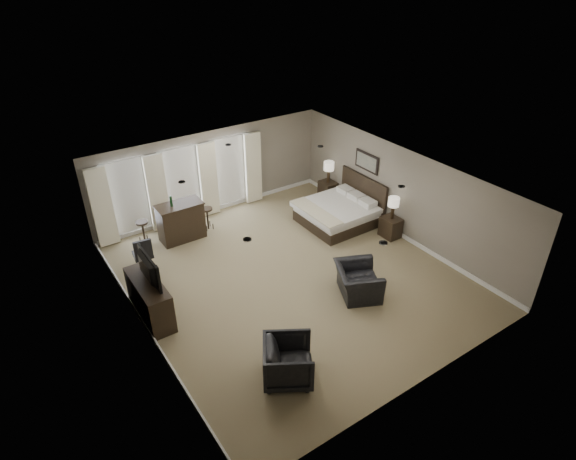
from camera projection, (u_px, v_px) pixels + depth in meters
room at (290, 232)px, 11.57m from camera, size 7.60×8.60×2.64m
window_bay at (183, 185)px, 14.06m from camera, size 5.25×0.20×2.30m
bed at (335, 205)px, 14.17m from camera, size 2.04×1.95×1.30m
nightstand_near at (391, 227)px, 13.75m from camera, size 0.45×0.54×0.59m
nightstand_far at (328, 190)px, 15.81m from camera, size 0.45×0.54×0.59m
lamp_near at (393, 208)px, 13.43m from camera, size 0.32×0.32×0.65m
lamp_far at (329, 172)px, 15.48m from camera, size 0.34×0.34×0.70m
wall_art at (367, 162)px, 14.14m from camera, size 0.04×0.96×0.56m
dresser at (150, 299)px, 10.69m from camera, size 0.53×1.65×0.96m
tv at (146, 279)px, 10.40m from camera, size 0.67×1.16×0.15m
armchair_near at (358, 277)px, 11.38m from camera, size 1.15×1.34×0.99m
armchair_far at (288, 360)px, 9.14m from camera, size 1.23×1.25×0.96m
bar_counter at (181, 221)px, 13.52m from camera, size 1.28×0.66×1.11m
bar_stool_left at (144, 233)px, 13.39m from camera, size 0.41×0.41×0.71m
bar_stool_right at (208, 219)px, 14.09m from camera, size 0.40×0.40×0.69m
desk_chair at (143, 254)px, 12.20m from camera, size 0.58×0.58×1.02m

